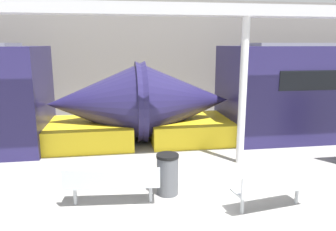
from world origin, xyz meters
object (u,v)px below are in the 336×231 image
bench_far (112,182)px  trash_bin (168,174)px  bench_near (274,187)px  support_column_near (243,93)px

bench_far → trash_bin: size_ratio=2.16×
bench_near → support_column_near: support_column_near is taller
bench_near → trash_bin: bearing=142.3°
bench_near → trash_bin: size_ratio=1.81×
bench_far → support_column_near: 4.16m
trash_bin → support_column_near: size_ratio=0.23×
bench_near → support_column_near: bearing=73.5°
bench_far → trash_bin: (1.16, 0.33, -0.05)m
trash_bin → support_column_near: support_column_near is taller
bench_far → support_column_near: bearing=34.5°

